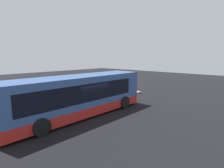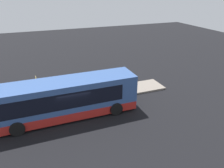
% 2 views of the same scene
% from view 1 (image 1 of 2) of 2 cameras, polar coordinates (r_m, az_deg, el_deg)
% --- Properties ---
extents(ground, '(80.00, 80.00, 0.00)m').
position_cam_1_polar(ground, '(14.11, -7.97, -9.91)').
color(ground, black).
extents(platform, '(20.00, 2.50, 0.18)m').
position_cam_1_polar(platform, '(16.31, -14.34, -7.17)').
color(platform, slate).
rests_on(platform, ground).
extents(bus_lead, '(11.78, 2.84, 3.11)m').
position_cam_1_polar(bus_lead, '(13.55, -10.85, -3.95)').
color(bus_lead, '#33518C').
rests_on(bus_lead, ground).
extents(passenger_boarding, '(0.71, 0.61, 1.78)m').
position_cam_1_polar(passenger_boarding, '(16.75, -12.28, -3.01)').
color(passenger_boarding, silver).
rests_on(passenger_boarding, platform).
extents(passenger_waiting, '(0.58, 0.41, 1.86)m').
position_cam_1_polar(passenger_waiting, '(16.06, -14.18, -3.35)').
color(passenger_waiting, '#4C476B').
rests_on(passenger_waiting, platform).
extents(suitcase, '(0.38, 0.20, 0.94)m').
position_cam_1_polar(suitcase, '(15.84, -15.14, -6.03)').
color(suitcase, beige).
rests_on(suitcase, platform).
extents(sign_post, '(0.10, 0.66, 2.38)m').
position_cam_1_polar(sign_post, '(15.38, -23.20, -2.49)').
color(sign_post, '#4C4C51').
rests_on(sign_post, platform).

